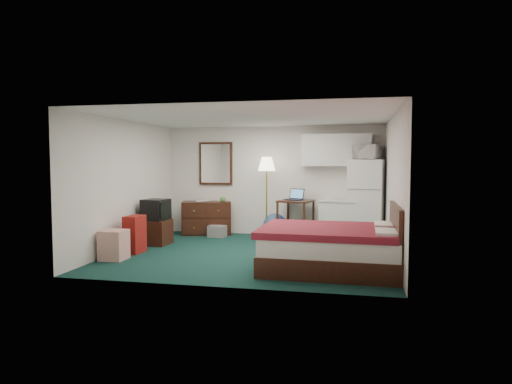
% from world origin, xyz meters
% --- Properties ---
extents(floor, '(5.00, 4.50, 0.01)m').
position_xyz_m(floor, '(0.00, 0.00, 0.00)').
color(floor, '#123532').
rests_on(floor, ground).
extents(ceiling, '(5.00, 4.50, 0.01)m').
position_xyz_m(ceiling, '(0.00, 0.00, 2.50)').
color(ceiling, silver).
rests_on(ceiling, walls).
extents(walls, '(5.01, 4.51, 2.50)m').
position_xyz_m(walls, '(0.00, 0.00, 1.25)').
color(walls, silver).
rests_on(walls, floor).
extents(mirror, '(0.80, 0.06, 1.00)m').
position_xyz_m(mirror, '(-1.35, 2.22, 1.65)').
color(mirror, white).
rests_on(mirror, walls).
extents(upper_cabinets, '(1.50, 0.35, 0.70)m').
position_xyz_m(upper_cabinets, '(1.45, 2.08, 1.95)').
color(upper_cabinets, white).
rests_on(upper_cabinets, walls).
extents(headboard, '(0.06, 1.56, 1.00)m').
position_xyz_m(headboard, '(2.46, -0.96, 0.55)').
color(headboard, black).
rests_on(headboard, walls).
extents(dresser, '(1.22, 0.79, 0.77)m').
position_xyz_m(dresser, '(-1.50, 1.97, 0.38)').
color(dresser, black).
rests_on(dresser, floor).
extents(floor_lamp, '(0.47, 0.47, 1.80)m').
position_xyz_m(floor_lamp, '(-0.06, 1.84, 0.90)').
color(floor_lamp, gold).
rests_on(floor_lamp, floor).
extents(desk, '(0.82, 0.82, 0.85)m').
position_xyz_m(desk, '(0.60, 1.82, 0.43)').
color(desk, black).
rests_on(desk, floor).
extents(exercise_ball, '(0.54, 0.54, 0.53)m').
position_xyz_m(exercise_ball, '(0.11, 1.96, 0.26)').
color(exercise_ball, navy).
rests_on(exercise_ball, floor).
extents(kitchen_counter, '(0.86, 0.71, 0.83)m').
position_xyz_m(kitchen_counter, '(1.53, 1.91, 0.42)').
color(kitchen_counter, white).
rests_on(kitchen_counter, floor).
extents(fridge, '(0.87, 0.87, 1.74)m').
position_xyz_m(fridge, '(2.13, 1.85, 0.87)').
color(fridge, white).
rests_on(fridge, floor).
extents(bed, '(2.13, 1.68, 0.67)m').
position_xyz_m(bed, '(1.48, -0.96, 0.33)').
color(bed, maroon).
rests_on(bed, floor).
extents(tv_stand, '(0.52, 0.57, 0.50)m').
position_xyz_m(tv_stand, '(-2.11, 0.52, 0.25)').
color(tv_stand, black).
rests_on(tv_stand, floor).
extents(suitcase, '(0.29, 0.44, 0.69)m').
position_xyz_m(suitcase, '(-2.16, -0.35, 0.35)').
color(suitcase, maroon).
rests_on(suitcase, floor).
extents(retail_box, '(0.42, 0.42, 0.51)m').
position_xyz_m(retail_box, '(-2.24, -0.97, 0.26)').
color(retail_box, beige).
rests_on(retail_box, floor).
extents(file_bin, '(0.41, 0.33, 0.26)m').
position_xyz_m(file_bin, '(-1.16, 1.65, 0.13)').
color(file_bin, gray).
rests_on(file_bin, floor).
extents(cardboard_box_a, '(0.27, 0.25, 0.20)m').
position_xyz_m(cardboard_box_a, '(-0.05, 1.23, 0.10)').
color(cardboard_box_a, tan).
rests_on(cardboard_box_a, floor).
extents(cardboard_box_b, '(0.27, 0.30, 0.27)m').
position_xyz_m(cardboard_box_b, '(0.81, 1.64, 0.13)').
color(cardboard_box_b, tan).
rests_on(cardboard_box_b, floor).
extents(laptop, '(0.44, 0.41, 0.24)m').
position_xyz_m(laptop, '(0.56, 1.80, 0.97)').
color(laptop, black).
rests_on(laptop, desk).
extents(crt_tv, '(0.53, 0.56, 0.43)m').
position_xyz_m(crt_tv, '(-2.12, 0.53, 0.72)').
color(crt_tv, black).
rests_on(crt_tv, tv_stand).
extents(microwave, '(0.65, 0.56, 0.39)m').
position_xyz_m(microwave, '(2.12, 1.83, 1.93)').
color(microwave, white).
rests_on(microwave, fridge).
extents(book_a, '(0.15, 0.08, 0.22)m').
position_xyz_m(book_a, '(-1.74, 1.90, 0.88)').
color(book_a, tan).
rests_on(book_a, dresser).
extents(book_b, '(0.17, 0.11, 0.24)m').
position_xyz_m(book_b, '(-1.62, 2.03, 0.89)').
color(book_b, tan).
rests_on(book_b, dresser).
extents(mug, '(0.16, 0.15, 0.13)m').
position_xyz_m(mug, '(-1.10, 1.96, 0.83)').
color(mug, '#509944').
rests_on(mug, dresser).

